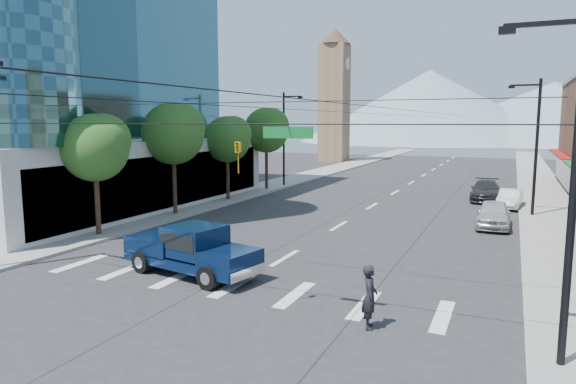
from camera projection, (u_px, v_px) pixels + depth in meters
name	position (u px, v px, depth m)	size (l,w,h in m)	color
ground	(217.00, 299.00, 18.29)	(160.00, 160.00, 0.00)	#28282B
sidewalk_left	(310.00, 175.00, 59.34)	(4.00, 120.00, 0.15)	gray
sidewalk_right	(540.00, 186.00, 49.80)	(4.00, 120.00, 0.15)	gray
office_tower	(14.00, 14.00, 39.31)	(29.50, 27.00, 30.00)	#B7B7B2
clock_tower	(334.00, 93.00, 79.64)	(4.80, 4.80, 20.40)	#8C6B4C
mountain_left	(429.00, 106.00, 158.85)	(80.00, 80.00, 22.00)	gray
mountain_right	(553.00, 112.00, 154.29)	(90.00, 90.00, 18.00)	gray
tree_near	(98.00, 145.00, 27.53)	(3.65, 3.64, 6.71)	black
tree_midnear	(175.00, 132.00, 33.80)	(4.09, 4.09, 7.52)	black
tree_midfar	(229.00, 138.00, 40.24)	(3.65, 3.64, 6.71)	black
tree_far	(268.00, 129.00, 46.51)	(4.09, 4.09, 7.52)	black
signal_rig	(203.00, 172.00, 16.67)	(21.80, 0.20, 9.00)	black
lamp_pole_nw	(285.00, 135.00, 49.07)	(2.00, 0.25, 9.00)	black
lamp_pole_ne	(535.00, 142.00, 33.33)	(2.00, 0.25, 9.00)	black
pickup_truck	(191.00, 249.00, 21.09)	(6.41, 3.33, 2.07)	#081B40
pedestrian	(370.00, 297.00, 15.59)	(0.72, 0.47, 1.98)	black
parked_car_near	(493.00, 214.00, 30.53)	(1.89, 4.70, 1.60)	silver
parked_car_mid	(510.00, 199.00, 37.39)	(1.44, 4.14, 1.36)	white
parked_car_far	(486.00, 191.00, 40.87)	(2.25, 5.54, 1.61)	#2A2A2C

